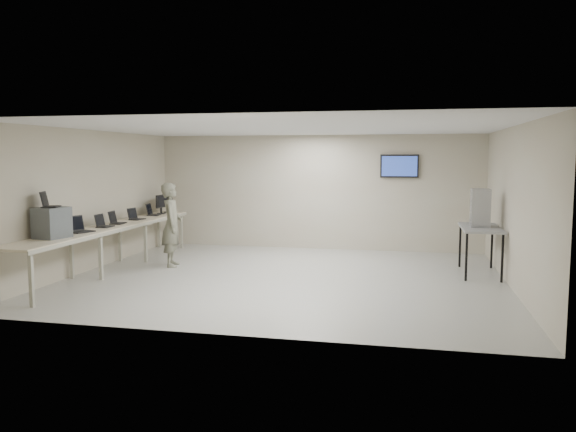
% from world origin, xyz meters
% --- Properties ---
extents(room, '(8.01, 7.01, 2.81)m').
position_xyz_m(room, '(0.03, 0.06, 1.41)').
color(room, '#ADAC9B').
rests_on(room, ground).
extents(workbench, '(0.76, 6.00, 0.90)m').
position_xyz_m(workbench, '(-3.59, 0.00, 0.83)').
color(workbench, beige).
rests_on(workbench, ground).
extents(equipment_box, '(0.52, 0.57, 0.52)m').
position_xyz_m(equipment_box, '(-3.65, -1.80, 1.16)').
color(equipment_box, '#565E63').
rests_on(equipment_box, workbench).
extents(laptop_on_box, '(0.38, 0.41, 0.27)m').
position_xyz_m(laptop_on_box, '(-3.70, -1.80, 1.49)').
color(laptop_on_box, black).
rests_on(laptop_on_box, equipment_box).
extents(laptop_0, '(0.44, 0.46, 0.30)m').
position_xyz_m(laptop_0, '(-3.62, -1.06, 0.98)').
color(laptop_0, black).
rests_on(laptop_0, workbench).
extents(laptop_1, '(0.27, 0.33, 0.25)m').
position_xyz_m(laptop_1, '(-3.60, -0.27, 0.97)').
color(laptop_1, black).
rests_on(laptop_1, workbench).
extents(laptop_2, '(0.31, 0.36, 0.26)m').
position_xyz_m(laptop_2, '(-3.64, 0.28, 0.97)').
color(laptop_2, black).
rests_on(laptop_2, workbench).
extents(laptop_3, '(0.31, 0.36, 0.25)m').
position_xyz_m(laptop_3, '(-3.62, 1.07, 0.97)').
color(laptop_3, black).
rests_on(laptop_3, workbench).
extents(laptop_4, '(0.34, 0.39, 0.27)m').
position_xyz_m(laptop_4, '(-3.66, 2.00, 0.97)').
color(laptop_4, black).
rests_on(laptop_4, workbench).
extents(monitor_near, '(0.21, 0.47, 0.46)m').
position_xyz_m(monitor_near, '(-3.60, 2.36, 1.18)').
color(monitor_near, black).
rests_on(monitor_near, workbench).
extents(monitor_far, '(0.21, 0.48, 0.48)m').
position_xyz_m(monitor_far, '(-3.60, 2.75, 1.19)').
color(monitor_far, black).
rests_on(monitor_far, workbench).
extents(soldier, '(0.58, 0.73, 1.73)m').
position_xyz_m(soldier, '(-2.55, 0.62, 0.87)').
color(soldier, '#53574B').
rests_on(soldier, ground).
extents(side_table, '(0.72, 1.55, 0.93)m').
position_xyz_m(side_table, '(3.60, 1.11, 0.86)').
color(side_table, gray).
rests_on(side_table, ground).
extents(storage_bins, '(0.35, 0.39, 0.73)m').
position_xyz_m(storage_bins, '(3.58, 1.11, 1.29)').
color(storage_bins, '#A6A6A6').
rests_on(storage_bins, side_table).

